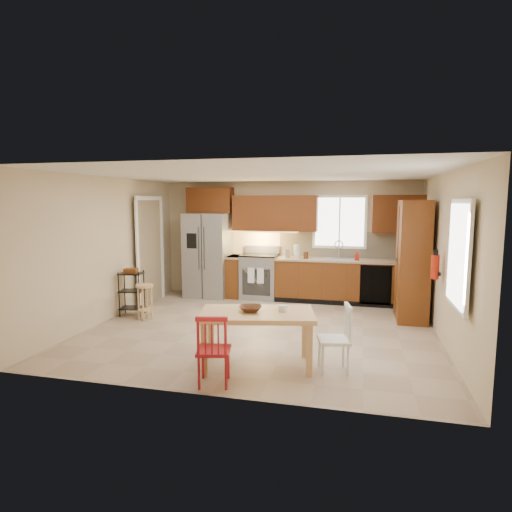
{
  "coord_description": "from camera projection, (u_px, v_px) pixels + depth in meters",
  "views": [
    {
      "loc": [
        1.52,
        -6.63,
        2.08
      ],
      "look_at": [
        -0.19,
        0.4,
        1.15
      ],
      "focal_mm": 30.0,
      "sensor_mm": 36.0,
      "label": 1
    }
  ],
  "objects": [
    {
      "name": "window_right",
      "position": [
        459.0,
        254.0,
        5.09
      ],
      "size": [
        0.04,
        1.02,
        1.32
      ],
      "primitive_type": "cube",
      "color": "white",
      "rests_on": "wall_right"
    },
    {
      "name": "chair_red",
      "position": [
        214.0,
        349.0,
        4.84
      ],
      "size": [
        0.46,
        0.46,
        0.83
      ],
      "primitive_type": null,
      "rotation": [
        0.0,
        0.0,
        0.22
      ],
      "color": "#B01B21",
      "rests_on": "floor"
    },
    {
      "name": "wall_right",
      "position": [
        446.0,
        259.0,
        6.2
      ],
      "size": [
        0.02,
        5.0,
        2.5
      ],
      "primitive_type": "cube",
      "color": "#CCB793",
      "rests_on": "ground"
    },
    {
      "name": "bar_stool",
      "position": [
        145.0,
        302.0,
        7.52
      ],
      "size": [
        0.32,
        0.32,
        0.63
      ],
      "primitive_type": null,
      "rotation": [
        0.0,
        0.0,
        -0.06
      ],
      "color": "#DFAF6F",
      "rests_on": "floor"
    },
    {
      "name": "dining_table",
      "position": [
        257.0,
        340.0,
        5.4
      ],
      "size": [
        1.55,
        1.08,
        0.69
      ],
      "primitive_type": null,
      "rotation": [
        0.0,
        0.0,
        0.22
      ],
      "color": "#DFAF6F",
      "rests_on": "floor"
    },
    {
      "name": "window_back",
      "position": [
        340.0,
        222.0,
        8.93
      ],
      "size": [
        1.12,
        0.04,
        1.12
      ],
      "primitive_type": "cube",
      "color": "white",
      "rests_on": "wall_back"
    },
    {
      "name": "fire_extinguisher",
      "position": [
        435.0,
        267.0,
        6.4
      ],
      "size": [
        0.12,
        0.12,
        0.36
      ],
      "primitive_type": "cylinder",
      "color": "#AA1B0B",
      "rests_on": "wall_right"
    },
    {
      "name": "base_cabinet_run",
      "position": [
        347.0,
        281.0,
        8.77
      ],
      "size": [
        2.92,
        0.6,
        0.9
      ],
      "primitive_type": "cube",
      "color": "brown",
      "rests_on": "floor"
    },
    {
      "name": "floor",
      "position": [
        262.0,
        329.0,
        7.01
      ],
      "size": [
        5.5,
        5.5,
        0.0
      ],
      "primitive_type": "plane",
      "color": "tan",
      "rests_on": "ground"
    },
    {
      "name": "ceiling",
      "position": [
        262.0,
        174.0,
        6.69
      ],
      "size": [
        5.5,
        5.0,
        0.02
      ],
      "primitive_type": "cube",
      "color": "silver",
      "rests_on": "ground"
    },
    {
      "name": "undercab_glow",
      "position": [
        261.0,
        232.0,
        9.17
      ],
      "size": [
        1.6,
        0.3,
        0.01
      ],
      "primitive_type": "cube",
      "color": "#FFBF66",
      "rests_on": "wall_back"
    },
    {
      "name": "canister_steel",
      "position": [
        287.0,
        254.0,
        8.94
      ],
      "size": [
        0.11,
        0.11,
        0.18
      ],
      "primitive_type": "cylinder",
      "color": "gray",
      "rests_on": "base_cabinet_run"
    },
    {
      "name": "upper_left_block",
      "position": [
        275.0,
        213.0,
        9.08
      ],
      "size": [
        1.8,
        0.35,
        0.75
      ],
      "primitive_type": "cube",
      "color": "#56280E",
      "rests_on": "wall_back"
    },
    {
      "name": "wall_back",
      "position": [
        288.0,
        240.0,
        9.26
      ],
      "size": [
        5.5,
        0.02,
        2.5
      ],
      "primitive_type": "cube",
      "color": "#CCB793",
      "rests_on": "ground"
    },
    {
      "name": "table_jar",
      "position": [
        283.0,
        310.0,
        5.36
      ],
      "size": [
        0.11,
        0.11,
        0.11
      ],
      "primitive_type": "cylinder",
      "rotation": [
        0.0,
        0.0,
        0.22
      ],
      "color": "silver",
      "rests_on": "dining_table"
    },
    {
      "name": "canister_wood",
      "position": [
        306.0,
        255.0,
        8.82
      ],
      "size": [
        0.1,
        0.1,
        0.14
      ],
      "primitive_type": "cylinder",
      "color": "#502815",
      "rests_on": "base_cabinet_run"
    },
    {
      "name": "wall_left",
      "position": [
        109.0,
        249.0,
        7.5
      ],
      "size": [
        0.02,
        5.0,
        2.5
      ],
      "primitive_type": "cube",
      "color": "#CCB793",
      "rests_on": "ground"
    },
    {
      "name": "base_cabinet_narrow",
      "position": [
        235.0,
        276.0,
        9.33
      ],
      "size": [
        0.3,
        0.6,
        0.9
      ],
      "primitive_type": "cube",
      "color": "brown",
      "rests_on": "floor"
    },
    {
      "name": "soap_bottle",
      "position": [
        357.0,
        256.0,
        8.56
      ],
      "size": [
        0.09,
        0.09,
        0.19
      ],
      "primitive_type": "imported",
      "color": "#AA1B0B",
      "rests_on": "base_cabinet_run"
    },
    {
      "name": "range_stove",
      "position": [
        260.0,
        277.0,
        9.19
      ],
      "size": [
        0.76,
        0.63,
        0.92
      ],
      "primitive_type": "cube",
      "color": "gray",
      "rests_on": "floor"
    },
    {
      "name": "table_bowl",
      "position": [
        250.0,
        312.0,
        5.37
      ],
      "size": [
        0.34,
        0.34,
        0.07
      ],
      "primitive_type": "imported",
      "rotation": [
        0.0,
        0.0,
        0.22
      ],
      "color": "#502815",
      "rests_on": "dining_table"
    },
    {
      "name": "paper_towel",
      "position": [
        297.0,
        251.0,
        8.89
      ],
      "size": [
        0.12,
        0.12,
        0.28
      ],
      "primitive_type": "cylinder",
      "color": "silver",
      "rests_on": "base_cabinet_run"
    },
    {
      "name": "pantry",
      "position": [
        413.0,
        261.0,
        7.46
      ],
      "size": [
        0.5,
        0.95,
        2.1
      ],
      "primitive_type": "cube",
      "color": "brown",
      "rests_on": "floor"
    },
    {
      "name": "refrigerator",
      "position": [
        208.0,
        255.0,
        9.34
      ],
      "size": [
        0.92,
        0.75,
        1.82
      ],
      "primitive_type": "cube",
      "color": "gray",
      "rests_on": "floor"
    },
    {
      "name": "sink",
      "position": [
        338.0,
        261.0,
        8.76
      ],
      "size": [
        0.62,
        0.46,
        0.16
      ],
      "primitive_type": "cube",
      "color": "gray",
      "rests_on": "base_cabinet_run"
    },
    {
      "name": "wall_front",
      "position": [
        208.0,
        282.0,
        4.44
      ],
      "size": [
        5.5,
        0.02,
        2.5
      ],
      "primitive_type": "cube",
      "color": "#CCB793",
      "rests_on": "ground"
    },
    {
      "name": "utility_cart",
      "position": [
        132.0,
        293.0,
        7.81
      ],
      "size": [
        0.46,
        0.39,
        0.82
      ],
      "primitive_type": null,
      "rotation": [
        0.0,
        0.0,
        0.18
      ],
      "color": "black",
      "rests_on": "floor"
    },
    {
      "name": "upper_over_fridge",
      "position": [
        210.0,
        200.0,
        9.38
      ],
      "size": [
        1.0,
        0.35,
        0.55
      ],
      "primitive_type": "cube",
      "color": "#56280E",
      "rests_on": "wall_back"
    },
    {
      "name": "doorway",
      "position": [
        149.0,
        252.0,
        8.76
      ],
      "size": [
        0.04,
        0.95,
        2.1
      ],
      "primitive_type": "cube",
      "color": "#8C7A59",
      "rests_on": "wall_left"
    },
    {
      "name": "backsplash",
      "position": [
        348.0,
        245.0,
        8.95
      ],
      "size": [
        2.92,
        0.03,
        0.55
      ],
      "primitive_type": "cube",
      "color": "beige",
      "rests_on": "wall_back"
    },
    {
      "name": "dishwasher",
      "position": [
        376.0,
        285.0,
        8.36
      ],
      "size": [
        0.6,
        0.02,
        0.78
      ],
      "primitive_type": "cube",
      "color": "black",
      "rests_on": "floor"
    },
    {
      "name": "upper_right_block",
      "position": [
        398.0,
        214.0,
        8.49
      ],
      "size": [
        1.0,
        0.35,
        0.75
      ],
      "primitive_type": "cube",
      "color": "#56280E",
      "rests_on": "wall_back"
    },
    {
      "name": "chair_white",
      "position": [
        334.0,
        339.0,
        5.21
      ],
      "size": [
        0.46,
        0.46,
        0.83
      ],
      "primitive_type": null,
      "rotation": [
        0.0,
        0.0,
        1.79
      ],
      "color": "silver",
      "rests_on": "floor"
    }
  ]
}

